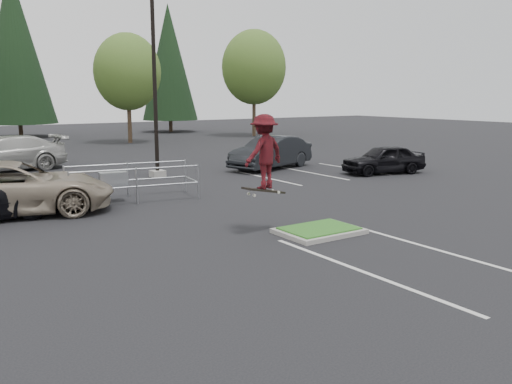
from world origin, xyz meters
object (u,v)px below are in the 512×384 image
conif_c (169,62)px  car_r_black (384,159)px  car_r_charc (271,152)px  skateboarder (264,152)px  light_pole (154,76)px  decid_d (254,70)px  car_l_tan (12,188)px  conif_b (14,46)px  decid_c (127,74)px  car_far_silver (4,154)px  cart_corral (117,179)px

conif_c → car_r_black: conif_c is taller
car_r_charc → car_r_black: bearing=20.6°
car_r_charc → skateboarder: bearing=-54.0°
light_pole → car_r_charc: size_ratio=2.02×
decid_d → skateboarder: decid_d is taller
car_l_tan → car_r_black: size_ratio=1.51×
light_pole → decid_d: (17.49, 18.33, 1.35)m
decid_d → conif_b: 20.76m
light_pole → decid_c: bearing=72.9°
car_l_tan → car_r_charc: 13.65m
car_r_charc → decid_c: bearing=163.9°
light_pole → car_r_black: bearing=-27.8°
decid_d → car_l_tan: size_ratio=1.55×
skateboarder → light_pole: bearing=-110.2°
skateboarder → car_l_tan: (-5.34, 6.27, -1.37)m
decid_c → car_l_tan: size_ratio=1.38×
decid_d → car_far_silver: 26.57m
decid_d → conif_c: conif_c is taller
decid_d → conif_c: (-3.99, 9.17, 0.94)m
decid_c → car_far_silver: decid_c is taller
car_r_charc → car_l_tan: bearing=-89.9°
light_pole → conif_c: bearing=63.9°
conif_c → light_pole: bearing=-116.1°
conif_c → cart_corral: bearing=-117.9°
skateboarder → conif_b: bearing=-103.3°
conif_c → skateboarder: (-15.16, -38.50, -4.64)m
skateboarder → car_far_silver: 17.48m
car_r_black → car_far_silver: bearing=-113.2°
car_r_charc → light_pole: bearing=-113.0°
conif_c → cart_corral: (-17.00, -32.06, -6.04)m
car_l_tan → light_pole: bearing=-41.7°
car_r_charc → conif_b: bearing=174.9°
car_r_charc → car_r_black: size_ratio=1.24×
conif_b → car_r_charc: bearing=-77.4°
light_pole → car_r_charc: bearing=-5.3°
car_l_tan → car_r_black: (16.50, -0.27, -0.16)m
car_r_charc → car_far_silver: (-11.50, 6.56, 0.04)m
conif_c → car_r_black: (-4.00, -32.50, -6.16)m
car_l_tan → car_far_silver: size_ratio=1.02×
cart_corral → skateboarder: (1.84, -6.44, 1.41)m
car_r_charc → car_far_silver: bearing=-137.4°
skateboarder → decid_d: bearing=-134.8°
conif_b → car_r_charc: (6.50, -29.06, -7.02)m
light_pole → car_l_tan: bearing=-145.9°
conif_b → car_l_tan: bearing=-101.1°
light_pole → car_far_silver: bearing=132.5°
skateboarder → car_l_tan: skateboarder is taller
decid_c → conif_c: 12.65m
cart_corral → car_l_tan: 3.50m
skateboarder → car_r_charc: skateboarder is taller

